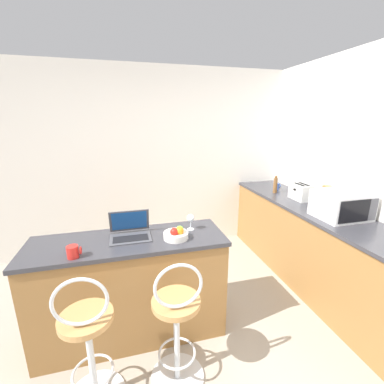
{
  "coord_description": "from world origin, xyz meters",
  "views": [
    {
      "loc": [
        -0.41,
        -1.3,
        1.87
      ],
      "look_at": [
        0.37,
        1.64,
        1.03
      ],
      "focal_mm": 24.0,
      "sensor_mm": 36.0,
      "label": 1
    }
  ],
  "objects_px": {
    "bar_stool_near": "(89,345)",
    "fruit_bowl": "(176,234)",
    "bar_stool_far": "(177,327)",
    "wine_glass_tall": "(191,219)",
    "toaster": "(301,192)",
    "mug_blue": "(276,186)",
    "storage_jar": "(326,195)",
    "mug_red": "(73,252)",
    "pepper_mill": "(275,185)",
    "microwave": "(342,205)",
    "laptop": "(130,230)"
  },
  "relations": [
    {
      "from": "bar_stool_far",
      "to": "toaster",
      "type": "distance_m",
      "value": 2.22
    },
    {
      "from": "bar_stool_near",
      "to": "mug_red",
      "type": "distance_m",
      "value": 0.61
    },
    {
      "from": "bar_stool_far",
      "to": "laptop",
      "type": "relative_size",
      "value": 3.07
    },
    {
      "from": "bar_stool_far",
      "to": "microwave",
      "type": "xyz_separation_m",
      "value": [
        1.8,
        0.52,
        0.58
      ]
    },
    {
      "from": "microwave",
      "to": "mug_red",
      "type": "height_order",
      "value": "microwave"
    },
    {
      "from": "fruit_bowl",
      "to": "mug_red",
      "type": "bearing_deg",
      "value": -171.87
    },
    {
      "from": "bar_stool_near",
      "to": "laptop",
      "type": "relative_size",
      "value": 3.07
    },
    {
      "from": "bar_stool_far",
      "to": "wine_glass_tall",
      "type": "xyz_separation_m",
      "value": [
        0.26,
        0.61,
        0.55
      ]
    },
    {
      "from": "wine_glass_tall",
      "to": "fruit_bowl",
      "type": "bearing_deg",
      "value": -136.76
    },
    {
      "from": "bar_stool_near",
      "to": "toaster",
      "type": "relative_size",
      "value": 3.8
    },
    {
      "from": "microwave",
      "to": "mug_red",
      "type": "relative_size",
      "value": 4.77
    },
    {
      "from": "mug_blue",
      "to": "pepper_mill",
      "type": "bearing_deg",
      "value": -128.0
    },
    {
      "from": "fruit_bowl",
      "to": "bar_stool_near",
      "type": "bearing_deg",
      "value": -145.62
    },
    {
      "from": "toaster",
      "to": "mug_blue",
      "type": "distance_m",
      "value": 0.51
    },
    {
      "from": "laptop",
      "to": "storage_jar",
      "type": "bearing_deg",
      "value": 8.36
    },
    {
      "from": "bar_stool_far",
      "to": "mug_red",
      "type": "height_order",
      "value": "bar_stool_far"
    },
    {
      "from": "fruit_bowl",
      "to": "pepper_mill",
      "type": "height_order",
      "value": "pepper_mill"
    },
    {
      "from": "bar_stool_far",
      "to": "wine_glass_tall",
      "type": "distance_m",
      "value": 0.86
    },
    {
      "from": "bar_stool_near",
      "to": "laptop",
      "type": "xyz_separation_m",
      "value": [
        0.31,
        0.61,
        0.5
      ]
    },
    {
      "from": "bar_stool_far",
      "to": "mug_red",
      "type": "distance_m",
      "value": 0.91
    },
    {
      "from": "bar_stool_far",
      "to": "mug_red",
      "type": "relative_size",
      "value": 10.24
    },
    {
      "from": "toaster",
      "to": "storage_jar",
      "type": "bearing_deg",
      "value": -51.22
    },
    {
      "from": "fruit_bowl",
      "to": "pepper_mill",
      "type": "distance_m",
      "value": 1.9
    },
    {
      "from": "bar_stool_far",
      "to": "pepper_mill",
      "type": "distance_m",
      "value": 2.32
    },
    {
      "from": "mug_red",
      "to": "microwave",
      "type": "bearing_deg",
      "value": 3.78
    },
    {
      "from": "bar_stool_near",
      "to": "storage_jar",
      "type": "relative_size",
      "value": 4.74
    },
    {
      "from": "pepper_mill",
      "to": "microwave",
      "type": "bearing_deg",
      "value": -83.02
    },
    {
      "from": "wine_glass_tall",
      "to": "mug_red",
      "type": "xyz_separation_m",
      "value": [
        -0.93,
        -0.26,
        -0.06
      ]
    },
    {
      "from": "toaster",
      "to": "mug_blue",
      "type": "height_order",
      "value": "toaster"
    },
    {
      "from": "laptop",
      "to": "microwave",
      "type": "bearing_deg",
      "value": -2.52
    },
    {
      "from": "storage_jar",
      "to": "mug_red",
      "type": "xyz_separation_m",
      "value": [
        -2.66,
        -0.59,
        -0.06
      ]
    },
    {
      "from": "mug_blue",
      "to": "mug_red",
      "type": "bearing_deg",
      "value": -152.05
    },
    {
      "from": "storage_jar",
      "to": "bar_stool_near",
      "type": "bearing_deg",
      "value": -159.89
    },
    {
      "from": "mug_red",
      "to": "bar_stool_near",
      "type": "bearing_deg",
      "value": -75.0
    },
    {
      "from": "bar_stool_near",
      "to": "bar_stool_far",
      "type": "height_order",
      "value": "same"
    },
    {
      "from": "storage_jar",
      "to": "pepper_mill",
      "type": "height_order",
      "value": "pepper_mill"
    },
    {
      "from": "microwave",
      "to": "toaster",
      "type": "relative_size",
      "value": 1.77
    },
    {
      "from": "laptop",
      "to": "toaster",
      "type": "height_order",
      "value": "laptop"
    },
    {
      "from": "mug_red",
      "to": "mug_blue",
      "type": "bearing_deg",
      "value": 27.95
    },
    {
      "from": "bar_stool_far",
      "to": "pepper_mill",
      "type": "bearing_deg",
      "value": 42.03
    },
    {
      "from": "bar_stool_far",
      "to": "laptop",
      "type": "distance_m",
      "value": 0.83
    },
    {
      "from": "toaster",
      "to": "pepper_mill",
      "type": "bearing_deg",
      "value": 110.9
    },
    {
      "from": "storage_jar",
      "to": "pepper_mill",
      "type": "xyz_separation_m",
      "value": [
        -0.31,
        0.57,
        0.01
      ]
    },
    {
      "from": "bar_stool_far",
      "to": "laptop",
      "type": "height_order",
      "value": "laptop"
    },
    {
      "from": "storage_jar",
      "to": "mug_red",
      "type": "relative_size",
      "value": 2.16
    },
    {
      "from": "laptop",
      "to": "wine_glass_tall",
      "type": "height_order",
      "value": "laptop"
    },
    {
      "from": "bar_stool_near",
      "to": "microwave",
      "type": "xyz_separation_m",
      "value": [
        2.38,
        0.52,
        0.58
      ]
    },
    {
      "from": "mug_blue",
      "to": "mug_red",
      "type": "distance_m",
      "value": 2.8
    },
    {
      "from": "toaster",
      "to": "wine_glass_tall",
      "type": "relative_size",
      "value": 1.88
    },
    {
      "from": "bar_stool_near",
      "to": "fruit_bowl",
      "type": "distance_m",
      "value": 0.95
    }
  ]
}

